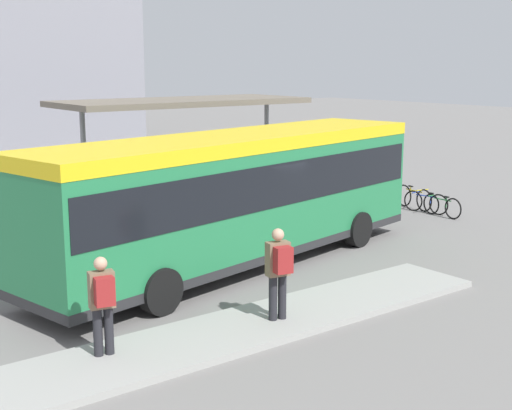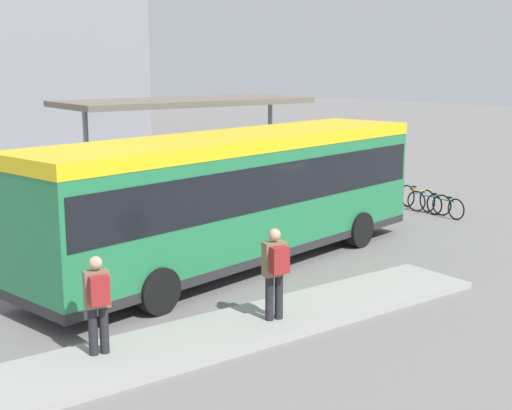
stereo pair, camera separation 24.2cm
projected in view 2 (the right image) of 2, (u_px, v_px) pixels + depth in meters
name	position (u px, v px, depth m)	size (l,w,h in m)	color
ground_plane	(237.00, 266.00, 16.95)	(120.00, 120.00, 0.00)	slate
curb_island	(255.00, 324.00, 12.98)	(10.23, 1.80, 0.12)	#9E9E99
city_bus	(237.00, 190.00, 16.60)	(11.33, 4.57, 3.13)	#237A47
pedestrian_waiting	(275.00, 268.00, 12.84)	(0.46, 0.50, 1.71)	#232328
pedestrian_companion	(98.00, 299.00, 11.30)	(0.43, 0.47, 1.63)	#232328
bicycle_green	(445.00, 206.00, 22.22)	(0.48, 1.56, 0.68)	black
bicycle_blue	(429.00, 203.00, 22.77)	(0.48, 1.58, 0.69)	black
bicycle_yellow	(417.00, 198.00, 23.41)	(0.48, 1.73, 0.75)	black
station_shelter	(186.00, 104.00, 23.17)	(8.21, 3.37, 3.59)	#706656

